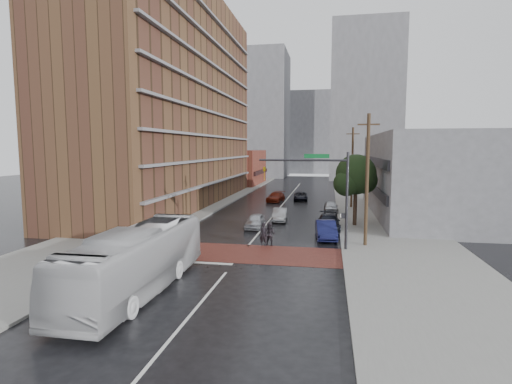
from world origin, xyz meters
The scene contains 24 objects.
ground centered at (0.00, 0.00, 0.00)m, with size 160.00×160.00×0.00m, color black.
crosswalk centered at (0.00, 0.50, 0.01)m, with size 14.00×5.00×0.02m, color brown.
sidewalk_west centered at (-11.50, 25.00, 0.07)m, with size 9.00×90.00×0.15m, color gray.
sidewalk_east centered at (11.50, 25.00, 0.07)m, with size 9.00×90.00×0.15m, color gray.
apartment_block centered at (-14.00, 24.00, 14.00)m, with size 10.00×44.00×28.00m, color brown.
storefront_west centered at (-12.00, 54.00, 3.50)m, with size 8.00×16.00×7.00m, color brown.
building_east centered at (16.50, 20.00, 4.50)m, with size 11.00×26.00×9.00m, color gray.
distant_tower_west centered at (-14.00, 78.00, 16.00)m, with size 18.00×16.00×32.00m, color gray.
distant_tower_east centered at (14.00, 72.00, 18.00)m, with size 16.00×14.00×36.00m, color gray.
distant_tower_center centered at (0.00, 95.00, 12.00)m, with size 12.00×10.00×24.00m, color gray.
street_tree centered at (8.52, 12.03, 4.73)m, with size 4.20×4.10×6.90m.
signal_mast centered at (5.85, 2.50, 4.73)m, with size 6.50×0.30×7.20m.
utility_pole_near centered at (8.80, 4.00, 5.14)m, with size 1.60×0.26×10.00m.
utility_pole_far centered at (8.80, 24.00, 5.14)m, with size 1.60×0.26×10.00m.
transit_bus centered at (-3.69, -7.92, 1.69)m, with size 2.83×12.11×3.37m, color silver.
pedestrian_a centered at (1.17, 2.89, 0.90)m, with size 0.66×0.43×1.80m, color black.
pedestrian_b centered at (1.63, 3.00, 0.91)m, with size 0.89×0.69×1.83m, color black.
car_travel_a centered at (-0.72, 9.56, 0.68)m, with size 1.60×3.99×1.36m, color #B6B8BE.
car_travel_b centered at (1.12, 13.59, 0.66)m, with size 1.39×3.99×1.32m, color #999CA0.
car_travel_c centered at (-1.28, 28.38, 0.66)m, with size 1.85×4.55×1.32m, color maroon.
suv_travel centered at (2.05, 30.39, 0.58)m, with size 1.94×4.20×1.17m, color black.
car_parked_near centered at (5.84, 6.29, 0.75)m, with size 1.58×4.53×1.49m, color #131644.
car_parked_mid centered at (6.07, 10.00, 0.71)m, with size 1.99×4.91×1.42m, color black.
car_parked_far centered at (6.30, 20.11, 0.68)m, with size 1.60×3.97×1.35m, color #A8ABB0.
Camera 1 is at (6.00, -26.66, 7.47)m, focal length 28.00 mm.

